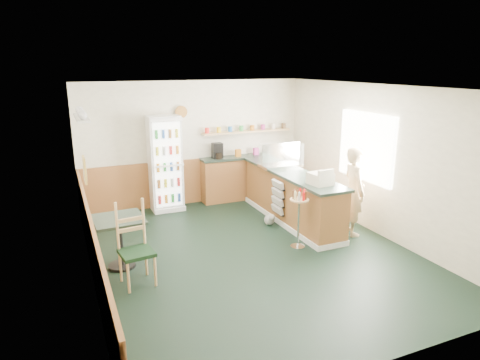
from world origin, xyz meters
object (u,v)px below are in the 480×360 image
drinks_fridge (165,164)px  display_case (281,155)px  shopkeeper (354,191)px  cafe_chair (135,241)px  condiment_stand (299,210)px  cafe_table (120,233)px  cash_register (320,179)px

drinks_fridge → display_case: bearing=-30.3°
shopkeeper → cafe_chair: 3.97m
drinks_fridge → condiment_stand: 3.26m
display_case → cafe_table: bearing=-160.9°
cafe_chair → cafe_table: bearing=97.1°
condiment_stand → cafe_table: (-2.88, 0.44, -0.11)m
cash_register → condiment_stand: 0.70m
cash_register → cafe_chair: 3.31m
display_case → shopkeeper: bearing=-64.6°
display_case → condiment_stand: 1.79m
shopkeeper → condiment_stand: (-1.22, -0.14, -0.14)m
shopkeeper → cafe_table: 4.12m
drinks_fridge → cafe_chair: drinks_fridge is taller
display_case → cash_register: (0.00, -1.43, -0.14)m
cash_register → cafe_table: bearing=170.3°
display_case → cafe_chair: (-3.26, -1.72, -0.62)m
display_case → condiment_stand: display_case is taller
cafe_table → cafe_chair: bearing=-75.5°
condiment_stand → shopkeeper: bearing=6.6°
display_case → cash_register: display_case is taller
display_case → cafe_chair: bearing=-152.3°
cafe_table → drinks_fridge: bearing=61.3°
condiment_stand → cafe_chair: (-2.74, -0.10, -0.05)m
display_case → cafe_chair: size_ratio=0.71×
drinks_fridge → condiment_stand: (1.57, -2.83, -0.33)m
cash_register → cafe_table: cash_register is taller
cash_register → drinks_fridge: bearing=122.7°
cafe_chair → cash_register: bearing=-2.4°
drinks_fridge → display_case: 2.43m
display_case → drinks_fridge: bearing=149.7°
cash_register → shopkeeper: shopkeeper is taller
condiment_stand → cash_register: bearing=19.8°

